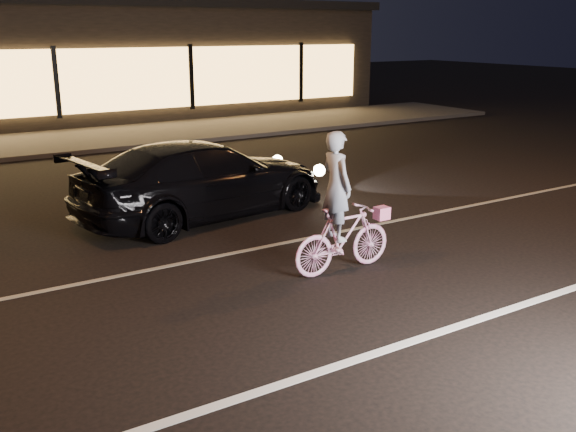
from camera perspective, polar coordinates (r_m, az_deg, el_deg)
ground at (r=8.22m, az=4.74°, el=-6.68°), size 90.00×90.00×0.00m
lane_stripe_near at (r=7.19m, az=11.99°, el=-10.51°), size 60.00×0.12×0.01m
lane_stripe_far at (r=9.78m, az=-2.23°, el=-2.78°), size 60.00×0.10×0.01m
sidewalk at (r=19.83m, az=-18.31°, el=6.40°), size 30.00×4.00×0.12m
storefront at (r=25.44m, az=-22.12°, el=12.80°), size 25.40×8.42×4.20m
cyclist at (r=8.64m, az=4.77°, el=-0.63°), size 1.55×0.53×1.95m
sedan at (r=11.32m, az=-7.49°, el=3.26°), size 4.87×2.60×1.34m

